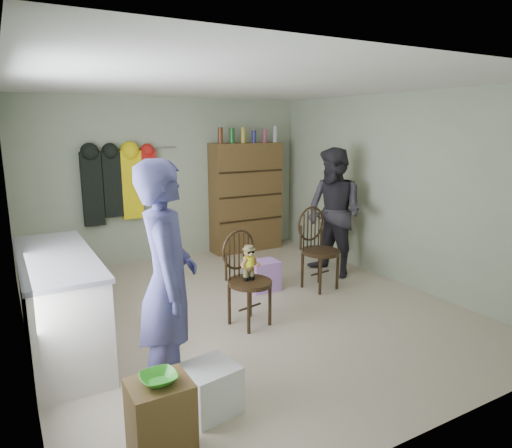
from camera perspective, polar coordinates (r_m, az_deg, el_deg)
ground_plane at (r=5.35m, az=-1.29°, el=-10.68°), size 5.00×5.00×0.00m
room_walls at (r=5.42m, az=-4.06°, el=6.87°), size 5.00×5.00×5.00m
counter at (r=4.65m, az=-23.29°, el=-9.12°), size 0.64×1.86×0.94m
stool at (r=3.17m, az=-11.81°, el=-23.01°), size 0.38×0.32×0.54m
bowl at (r=3.01m, az=-12.07°, el=-18.36°), size 0.23×0.23×0.06m
plastic_tub at (r=3.60m, az=-5.82°, el=-19.78°), size 0.43×0.42×0.36m
chair_front at (r=4.81m, az=-1.21°, el=-6.04°), size 0.54×0.54×1.01m
chair_far at (r=5.94m, az=7.66°, el=-2.64°), size 0.53×0.53×1.06m
striped_bag at (r=5.89m, az=0.98°, el=-6.46°), size 0.37×0.29×0.39m
person_left at (r=3.50m, az=-10.98°, el=-7.28°), size 0.63×0.78×1.86m
person_right at (r=6.42m, az=9.73°, el=1.40°), size 0.81×0.97×1.79m
dresser at (r=7.63m, az=-1.26°, el=3.42°), size 1.20×0.39×2.06m
coat_rack at (r=6.94m, az=-16.95°, el=4.83°), size 1.42×0.12×1.09m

